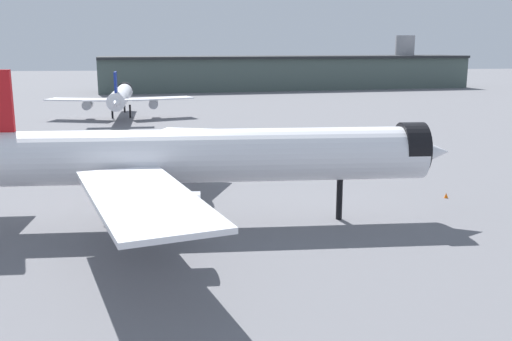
# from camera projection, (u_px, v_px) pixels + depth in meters

# --- Properties ---
(ground) EXTENTS (900.00, 900.00, 0.00)m
(ground) POSITION_uv_depth(u_px,v_px,m) (162.00, 224.00, 70.79)
(ground) COLOR slate
(airliner_near_gate) EXTENTS (64.49, 58.93, 18.71)m
(airliner_near_gate) POSITION_uv_depth(u_px,v_px,m) (190.00, 157.00, 69.44)
(airliner_near_gate) COLOR white
(airliner_near_gate) RESTS_ON ground
(airliner_far_taxiway) EXTENTS (43.58, 47.80, 14.42)m
(airliner_far_taxiway) POSITION_uv_depth(u_px,v_px,m) (121.00, 96.00, 174.12)
(airliner_far_taxiway) COLOR white
(airliner_far_taxiway) RESTS_ON ground
(terminal_building) EXTENTS (185.49, 51.78, 26.41)m
(terminal_building) POSITION_uv_depth(u_px,v_px,m) (292.00, 72.00, 288.18)
(terminal_building) COLOR #475651
(terminal_building) RESTS_ON ground
(service_truck_front) EXTENTS (5.64, 2.89, 3.00)m
(service_truck_front) POSITION_uv_depth(u_px,v_px,m) (50.00, 165.00, 97.78)
(service_truck_front) COLOR black
(service_truck_front) RESTS_ON ground
(baggage_tug_wing) EXTENTS (3.53, 3.25, 1.85)m
(baggage_tug_wing) POSITION_uv_depth(u_px,v_px,m) (358.00, 168.00, 98.32)
(baggage_tug_wing) COLOR black
(baggage_tug_wing) RESTS_ON ground
(traffic_cone_near_nose) EXTENTS (0.59, 0.59, 0.74)m
(traffic_cone_near_nose) POSITION_uv_depth(u_px,v_px,m) (446.00, 195.00, 82.80)
(traffic_cone_near_nose) COLOR #F2600C
(traffic_cone_near_nose) RESTS_ON ground
(traffic_cone_wingtip) EXTENTS (0.47, 0.47, 0.59)m
(traffic_cone_wingtip) POSITION_uv_depth(u_px,v_px,m) (5.00, 183.00, 90.48)
(traffic_cone_wingtip) COLOR #F2600C
(traffic_cone_wingtip) RESTS_ON ground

